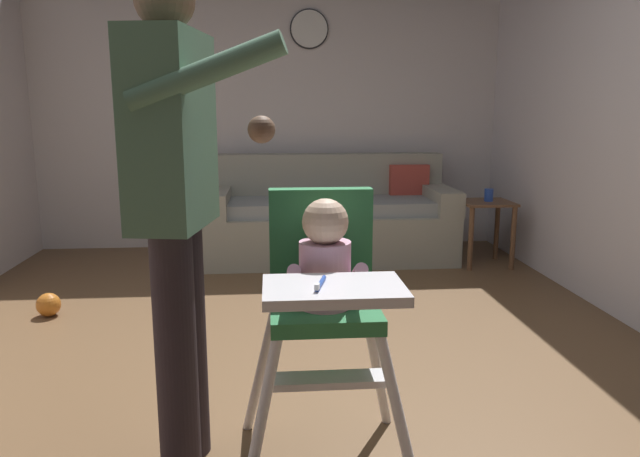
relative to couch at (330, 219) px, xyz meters
name	(u,v)px	position (x,y,z in m)	size (l,w,h in m)	color
ground	(275,396)	(-0.49, -2.40, -0.38)	(5.73, 7.39, 0.10)	brown
wall_far	(269,96)	(-0.49, 0.52, 1.03)	(4.93, 0.06, 2.72)	silver
couch	(330,219)	(0.00, 0.00, 0.00)	(2.05, 0.86, 0.86)	#99988A
high_chair	(324,282)	(-0.33, -3.03, 0.34)	(0.61, 0.73, 0.97)	white
adult_standing	(176,200)	(-0.81, -2.96, 0.61)	(0.51, 0.55, 1.67)	#2F272E
toy_ball	(49,305)	(-1.86, -1.35, -0.26)	(0.14, 0.14, 0.14)	orange
side_table	(485,218)	(1.22, -0.37, 0.05)	(0.40, 0.40, 0.52)	brown
sippy_cup	(489,195)	(1.24, -0.37, 0.24)	(0.07, 0.07, 0.10)	#284CB7
wall_clock	(309,29)	(-0.14, 0.48, 1.60)	(0.34, 0.04, 0.34)	white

